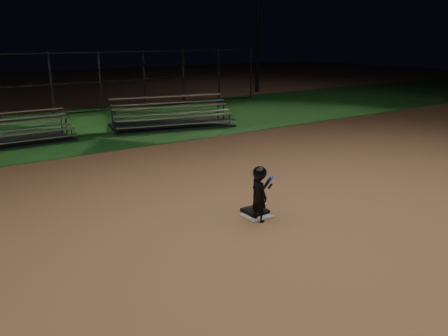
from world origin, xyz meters
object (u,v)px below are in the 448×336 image
Objects in this scene: light_pole_right at (259,2)px; bleacher_right at (172,120)px; home_plate at (256,216)px; child_batter at (260,192)px; bleacher_left at (8,138)px; batting_tee at (255,205)px.

bleacher_right is at bearing -144.21° from light_pole_right.
home_plate is at bearing -95.71° from bleacher_right.
child_batter is 9.11m from bleacher_left.
bleacher_left is 16.51m from light_pole_right.
home_plate is at bearing -30.85° from child_batter.
light_pole_right is at bearing 51.23° from home_plate.
light_pole_right is (11.94, 14.83, 4.78)m from batting_tee.
bleacher_left is (-2.39, 8.78, -0.34)m from child_batter.
bleacher_left is 0.81× the size of bleacher_right.
home_plate is 0.55m from child_batter.
bleacher_right reaches higher than child_batter.
child_batter is at bearing -115.55° from home_plate.
home_plate is at bearing -117.82° from batting_tee.
bleacher_right is (2.91, 8.51, -0.31)m from child_batter.
home_plate is 0.59× the size of batting_tee.
light_pole_right is at bearing -43.93° from child_batter.
bleacher_right is (2.77, 8.21, 0.05)m from batting_tee.
child_batter is at bearing -75.60° from bleacher_left.
light_pole_right is at bearing 48.82° from bleacher_right.
batting_tee is 8.85m from bleacher_left.
child_batter is at bearing -116.44° from batting_tee.
home_plate is 8.80m from bleacher_right.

